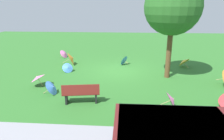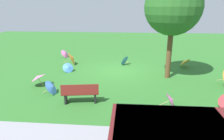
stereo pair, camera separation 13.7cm
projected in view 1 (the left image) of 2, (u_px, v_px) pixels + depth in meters
The scene contains 11 objects.
ground at pixel (120, 71), 13.29m from camera, with size 40.00×40.00×0.00m, color #2D6B28.
park_bench at pixel (81, 93), 8.72m from camera, with size 1.66×0.72×0.90m.
shade_tree at pixel (173, 7), 10.87m from camera, with size 3.10×3.10×5.58m.
parasol_pink_0 at pixel (37, 77), 10.59m from camera, with size 0.94×0.98×0.76m.
parasol_blue_0 at pixel (68, 68), 12.89m from camera, with size 0.83×0.79×0.60m.
parasol_pink_1 at pixel (64, 54), 16.54m from camera, with size 0.74×0.86×0.66m.
parasol_yellow_0 at pixel (184, 61), 13.98m from camera, with size 1.09×1.09×0.76m.
parasol_blue_1 at pixel (52, 87), 9.65m from camera, with size 0.77×0.76×0.71m.
parasol_blue_2 at pixel (123, 60), 14.54m from camera, with size 0.75×0.84×0.71m.
parasol_orange_1 at pixel (72, 58), 14.50m from camera, with size 1.04×1.08×0.95m.
parasol_pink_2 at pixel (172, 100), 8.33m from camera, with size 0.76×0.79×0.75m.
Camera 1 is at (-0.37, 12.67, 4.06)m, focal length 32.44 mm.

